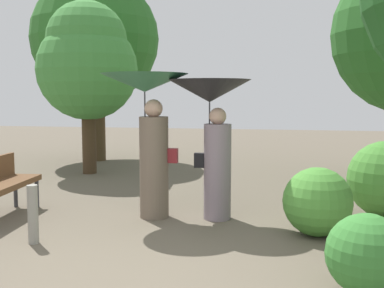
# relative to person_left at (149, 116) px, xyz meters

# --- Properties ---
(ground_plane) EXTENTS (40.00, 40.00, 0.00)m
(ground_plane) POSITION_rel_person_left_xyz_m (0.51, -2.00, -1.42)
(ground_plane) COLOR brown
(person_left) EXTENTS (1.21, 1.21, 2.00)m
(person_left) POSITION_rel_person_left_xyz_m (0.00, 0.00, 0.00)
(person_left) COLOR #6B5B4C
(person_left) RESTS_ON ground
(person_right) EXTENTS (1.12, 1.12, 1.91)m
(person_right) POSITION_rel_person_left_xyz_m (0.87, 0.09, -0.02)
(person_right) COLOR gray
(person_right) RESTS_ON ground
(tree_near_left) EXTENTS (3.28, 3.28, 5.33)m
(tree_near_left) POSITION_rel_person_left_xyz_m (-3.01, 5.35, 2.02)
(tree_near_left) COLOR #4C3823
(tree_near_left) RESTS_ON ground
(tree_mid_left) EXTENTS (2.17, 2.17, 3.73)m
(tree_mid_left) POSITION_rel_person_left_xyz_m (-2.36, 3.35, 1.03)
(tree_mid_left) COLOR #42301E
(tree_mid_left) RESTS_ON ground
(bush_path_right) EXTENTS (0.70, 0.70, 0.70)m
(bush_path_right) POSITION_rel_person_left_xyz_m (2.55, -2.12, -1.07)
(bush_path_right) COLOR #387F33
(bush_path_right) RESTS_ON ground
(bush_behind_bench) EXTENTS (0.84, 0.84, 0.84)m
(bush_behind_bench) POSITION_rel_person_left_xyz_m (2.25, -0.45, -1.00)
(bush_behind_bench) COLOR #4C9338
(bush_behind_bench) RESTS_ON ground
(path_marker_post) EXTENTS (0.12, 0.12, 0.68)m
(path_marker_post) POSITION_rel_person_left_xyz_m (-0.97, -1.41, -1.08)
(path_marker_post) COLOR gray
(path_marker_post) RESTS_ON ground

